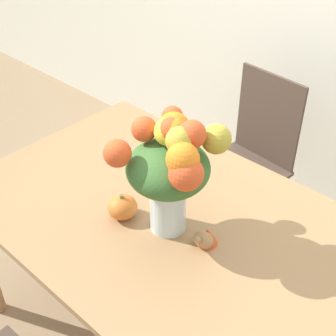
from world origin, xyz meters
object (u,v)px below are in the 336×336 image
object	(u,v)px
dining_chair_near_window	(249,159)
flower_vase	(170,167)
pumpkin	(122,207)
turkey_figurine	(205,237)

from	to	relation	value
dining_chair_near_window	flower_vase	bearing A→B (deg)	-68.86
dining_chair_near_window	pumpkin	bearing A→B (deg)	-79.61
pumpkin	turkey_figurine	distance (m)	0.33
pumpkin	dining_chair_near_window	bearing A→B (deg)	94.84
turkey_figurine	dining_chair_near_window	world-z (taller)	dining_chair_near_window
flower_vase	dining_chair_near_window	size ratio (longest dim) A/B	0.49
turkey_figurine	dining_chair_near_window	xyz separation A→B (m)	(-0.40, 0.90, -0.32)
turkey_figurine	pumpkin	bearing A→B (deg)	-163.32
turkey_figurine	dining_chair_near_window	size ratio (longest dim) A/B	0.11
flower_vase	turkey_figurine	xyz separation A→B (m)	(0.14, 0.02, -0.24)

